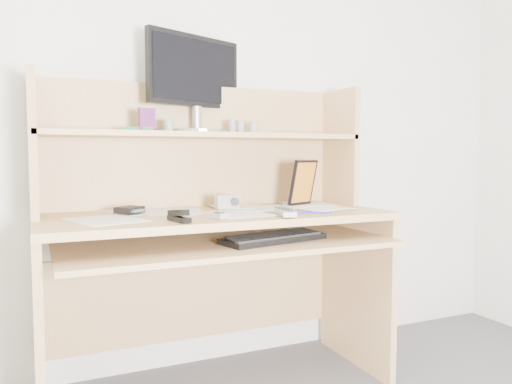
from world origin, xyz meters
name	(u,v)px	position (x,y,z in m)	size (l,w,h in m)	color
back_wall	(194,98)	(0.00, 1.80, 1.25)	(3.60, 0.04, 2.50)	beige
desk	(212,224)	(0.00, 1.56, 0.69)	(1.40, 0.70, 1.30)	tan
paper_clutter	(218,212)	(0.00, 1.48, 0.75)	(1.32, 0.54, 0.01)	white
keyboard	(273,238)	(0.16, 1.29, 0.66)	(0.45, 0.24, 0.03)	black
tv_remote	(285,212)	(0.20, 1.27, 0.77)	(0.05, 0.18, 0.02)	#9E9D99
flip_phone	(218,214)	(-0.07, 1.30, 0.77)	(0.04, 0.08, 0.02)	silver
stapler	(179,215)	(-0.22, 1.27, 0.78)	(0.03, 0.12, 0.04)	black
wallet	(129,210)	(-0.34, 1.57, 0.77)	(0.10, 0.08, 0.02)	black
sticky_note_pad	(218,213)	(-0.02, 1.42, 0.75)	(0.07, 0.07, 0.01)	yellow
digital_camera	(227,202)	(0.07, 1.56, 0.79)	(0.10, 0.04, 0.06)	#A9A9AB
game_case	(303,182)	(0.44, 1.56, 0.86)	(0.15, 0.02, 0.21)	black
blue_pen	(314,213)	(0.32, 1.24, 0.76)	(0.01, 0.01, 0.14)	#201BD1
card_box	(147,120)	(-0.26, 1.61, 1.13)	(0.07, 0.02, 0.09)	maroon
shelf_book	(139,130)	(-0.27, 1.69, 1.09)	(0.13, 0.19, 0.02)	#358652
chip_stack_a	(169,126)	(-0.16, 1.63, 1.11)	(0.04, 0.04, 0.06)	black
chip_stack_b	(241,127)	(0.17, 1.66, 1.11)	(0.04, 0.04, 0.06)	white
chip_stack_c	(254,128)	(0.23, 1.63, 1.11)	(0.04, 0.04, 0.06)	black
chip_stack_d	(232,127)	(0.14, 1.66, 1.11)	(0.04, 0.04, 0.06)	silver
monitor	(196,81)	(-0.02, 1.72, 1.31)	(0.48, 0.26, 0.43)	#99999D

